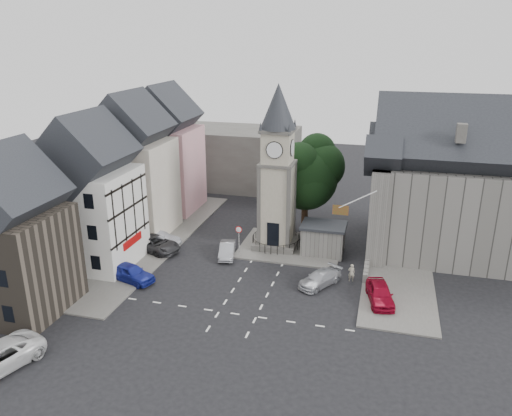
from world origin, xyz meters
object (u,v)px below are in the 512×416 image
(clock_tower, at_px, (277,169))
(car_east_red, at_px, (380,293))
(stone_shelter, at_px, (323,239))
(car_west_blue, at_px, (131,273))
(pedestrian, at_px, (351,273))

(clock_tower, relative_size, car_east_red, 3.54)
(stone_shelter, height_order, car_east_red, stone_shelter)
(clock_tower, distance_m, car_east_red, 15.51)
(clock_tower, xyz_separation_m, stone_shelter, (4.80, -0.49, -6.57))
(stone_shelter, bearing_deg, car_east_red, -55.11)
(stone_shelter, xyz_separation_m, car_east_red, (5.73, -8.21, -0.77))
(clock_tower, height_order, car_east_red, clock_tower)
(car_west_blue, height_order, car_east_red, car_east_red)
(car_west_blue, xyz_separation_m, car_east_red, (21.14, 1.91, 0.00))
(car_east_red, relative_size, pedestrian, 2.83)
(stone_shelter, distance_m, car_east_red, 10.04)
(clock_tower, relative_size, pedestrian, 10.01)
(car_west_blue, bearing_deg, pedestrian, -58.57)
(stone_shelter, distance_m, car_west_blue, 18.46)
(car_west_blue, relative_size, pedestrian, 2.81)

